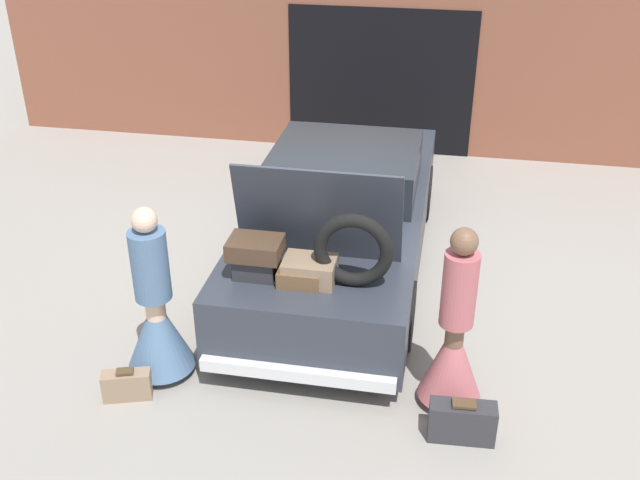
{
  "coord_description": "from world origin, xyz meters",
  "views": [
    {
      "loc": [
        1.15,
        -7.39,
        4.42
      ],
      "look_at": [
        0.0,
        -1.28,
        1.02
      ],
      "focal_mm": 42.0,
      "sensor_mm": 36.0,
      "label": 1
    }
  ],
  "objects_px": {
    "car": "(341,218)",
    "suitcase_beside_left_person": "(127,385)",
    "suitcase_beside_right_person": "(462,422)",
    "person_right": "(454,344)",
    "person_left": "(157,317)"
  },
  "relations": [
    {
      "from": "car",
      "to": "suitcase_beside_right_person",
      "type": "xyz_separation_m",
      "value": [
        1.43,
        -2.59,
        -0.45
      ]
    },
    {
      "from": "person_right",
      "to": "suitcase_beside_left_person",
      "type": "relative_size",
      "value": 3.84
    },
    {
      "from": "car",
      "to": "suitcase_beside_right_person",
      "type": "bearing_deg",
      "value": -61.01
    },
    {
      "from": "person_left",
      "to": "person_right",
      "type": "height_order",
      "value": "person_right"
    },
    {
      "from": "person_left",
      "to": "person_right",
      "type": "distance_m",
      "value": 2.63
    },
    {
      "from": "car",
      "to": "suitcase_beside_left_person",
      "type": "relative_size",
      "value": 10.6
    },
    {
      "from": "person_left",
      "to": "suitcase_beside_left_person",
      "type": "bearing_deg",
      "value": -27.93
    },
    {
      "from": "car",
      "to": "person_left",
      "type": "distance_m",
      "value": 2.57
    },
    {
      "from": "person_right",
      "to": "suitcase_beside_right_person",
      "type": "height_order",
      "value": "person_right"
    },
    {
      "from": "car",
      "to": "suitcase_beside_left_person",
      "type": "distance_m",
      "value": 3.04
    },
    {
      "from": "person_right",
      "to": "suitcase_beside_left_person",
      "type": "height_order",
      "value": "person_right"
    },
    {
      "from": "car",
      "to": "person_left",
      "type": "relative_size",
      "value": 2.81
    },
    {
      "from": "person_right",
      "to": "suitcase_beside_left_person",
      "type": "distance_m",
      "value": 2.87
    },
    {
      "from": "person_left",
      "to": "suitcase_beside_right_person",
      "type": "relative_size",
      "value": 3.05
    },
    {
      "from": "person_right",
      "to": "person_left",
      "type": "bearing_deg",
      "value": 92.84
    }
  ]
}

